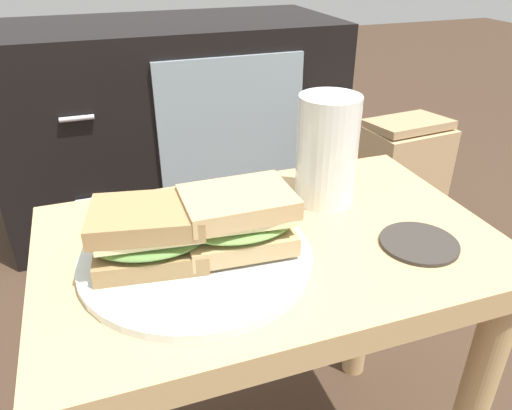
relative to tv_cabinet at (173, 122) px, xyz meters
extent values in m
cube|color=tan|center=(-0.05, -0.95, 0.15)|extent=(0.56, 0.36, 0.04)
cylinder|color=tan|center=(-0.29, -0.80, -0.08)|extent=(0.04, 0.04, 0.43)
cylinder|color=tan|center=(0.20, -0.80, -0.08)|extent=(0.04, 0.04, 0.43)
cube|color=black|center=(0.00, 0.00, 0.00)|extent=(0.96, 0.44, 0.58)
cube|color=#8C9EA8|center=(0.12, -0.22, 0.01)|extent=(0.40, 0.01, 0.44)
cylinder|color=silver|center=(-0.26, -0.23, 0.12)|extent=(0.08, 0.01, 0.01)
cylinder|color=silver|center=(-0.26, -0.23, -0.10)|extent=(0.08, 0.01, 0.01)
cylinder|color=silver|center=(-0.14, -0.96, 0.17)|extent=(0.27, 0.27, 0.01)
cube|color=#9E7A4C|center=(-0.19, -0.96, 0.19)|extent=(0.13, 0.10, 0.02)
ellipsoid|color=#608C42|center=(-0.19, -0.96, 0.21)|extent=(0.14, 0.11, 0.02)
cube|color=beige|center=(-0.19, -0.96, 0.22)|extent=(0.12, 0.09, 0.01)
cube|color=#9E7A4C|center=(-0.19, -0.96, 0.23)|extent=(0.13, 0.11, 0.02)
cube|color=tan|center=(-0.09, -0.97, 0.20)|extent=(0.13, 0.09, 0.02)
ellipsoid|color=#729E4C|center=(-0.09, -0.97, 0.21)|extent=(0.14, 0.10, 0.02)
cube|color=beige|center=(-0.09, -0.97, 0.23)|extent=(0.12, 0.09, 0.01)
cube|color=tan|center=(-0.09, -0.97, 0.24)|extent=(0.12, 0.09, 0.02)
cylinder|color=silver|center=(0.06, -0.88, 0.24)|extent=(0.08, 0.08, 0.15)
cylinder|color=#B26014|center=(0.06, -0.88, 0.23)|extent=(0.07, 0.07, 0.11)
cylinder|color=white|center=(0.06, -0.88, 0.29)|extent=(0.07, 0.07, 0.01)
cylinder|color=#332D28|center=(0.12, -1.02, 0.17)|extent=(0.09, 0.09, 0.01)
cube|color=tan|center=(0.53, -0.42, -0.11)|extent=(0.22, 0.18, 0.35)
cube|color=tan|center=(0.53, -0.42, 0.07)|extent=(0.21, 0.16, 0.03)
camera|label=1|loc=(-0.23, -1.43, 0.50)|focal=34.47mm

